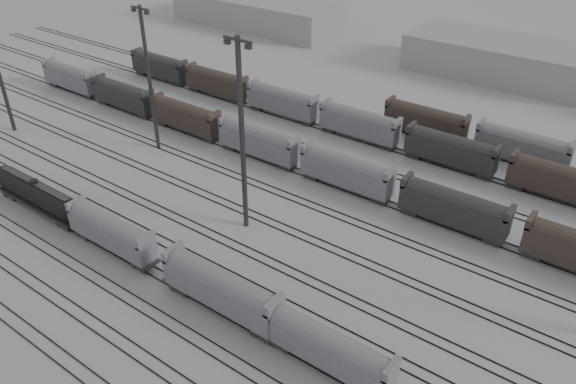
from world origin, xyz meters
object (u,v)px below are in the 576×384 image
Objects in this scene: hopper_car_a at (111,231)px; tank_car_b at (37,194)px; hopper_car_b at (222,288)px; light_mast_c at (242,134)px; hopper_car_c at (329,348)px.

tank_car_b is at bearing 180.00° from hopper_car_a.
hopper_car_b is 19.98m from light_mast_c.
light_mast_c reaches higher than hopper_car_b.
light_mast_c is at bearing 147.55° from hopper_car_c.
tank_car_b is 32.26m from light_mast_c.
tank_car_b is at bearing 180.00° from hopper_car_b.
hopper_car_c is at bearing 0.00° from hopper_car_b.
tank_car_b is 16.28m from hopper_car_a.
hopper_car_a reaches higher than hopper_car_c.
hopper_car_b is 0.58× the size of light_mast_c.
hopper_car_b reaches higher than hopper_car_a.
hopper_car_a is at bearing 180.00° from hopper_car_b.
tank_car_b is 1.24× the size of hopper_car_b.
light_mast_c is (26.50, 14.50, 11.35)m from tank_car_b.
light_mast_c reaches higher than hopper_car_a.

